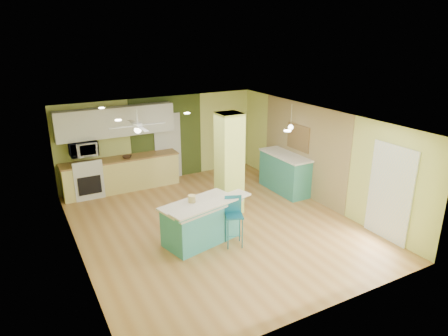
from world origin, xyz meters
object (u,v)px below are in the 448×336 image
(peninsula, at_px, (202,221))
(canister, at_px, (192,199))
(side_counter, at_px, (285,172))
(fruit_bowl, at_px, (127,157))
(bar_stool, at_px, (234,213))

(peninsula, relative_size, canister, 12.00)
(side_counter, bearing_deg, canister, -159.51)
(side_counter, bearing_deg, fruit_bowl, 150.46)
(peninsula, bearing_deg, canister, 111.93)
(peninsula, relative_size, fruit_bowl, 7.49)
(peninsula, xyz_separation_m, bar_stool, (0.54, -0.42, 0.25))
(peninsula, xyz_separation_m, side_counter, (3.30, 1.46, 0.08))
(fruit_bowl, bearing_deg, side_counter, -29.54)
(canister, bearing_deg, bar_stool, -42.14)
(bar_stool, relative_size, side_counter, 0.64)
(side_counter, relative_size, fruit_bowl, 6.42)
(peninsula, distance_m, fruit_bowl, 3.71)
(peninsula, bearing_deg, side_counter, 10.33)
(peninsula, distance_m, side_counter, 3.61)
(fruit_bowl, relative_size, canister, 1.60)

